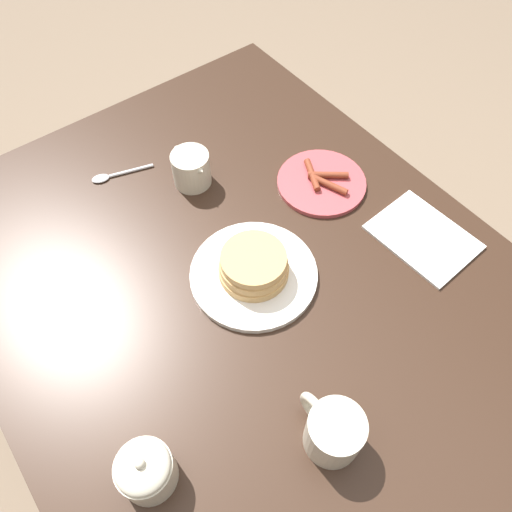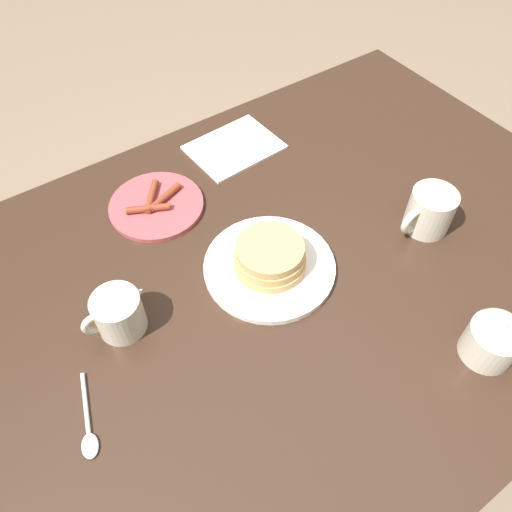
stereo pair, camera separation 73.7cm
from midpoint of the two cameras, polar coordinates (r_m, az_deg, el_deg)
ground_plane at (r=1.53m, az=11.92°, el=-26.13°), size 8.00×8.00×0.00m
dining_table at (r=0.94m, az=18.81°, el=-20.32°), size 1.28×0.93×0.74m
pancake_plate at (r=0.82m, az=19.90°, el=-14.70°), size 0.24×0.24×0.06m
side_plate_bacon at (r=0.98m, az=24.94°, el=-1.56°), size 0.19×0.19×0.02m
coffee_mug at (r=0.81m, az=34.51°, el=-32.82°), size 0.12×0.09×0.08m
creamer_pitcher at (r=0.87m, az=9.19°, el=-0.14°), size 0.11×0.08×0.08m
sugar_bowl at (r=0.73m, az=12.58°, el=-41.61°), size 0.08×0.08×0.09m
napkin at (r=1.02m, az=36.60°, el=-8.22°), size 0.20×0.16×0.01m
spoon at (r=0.90m, az=-2.19°, el=-0.67°), size 0.05×0.13×0.01m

